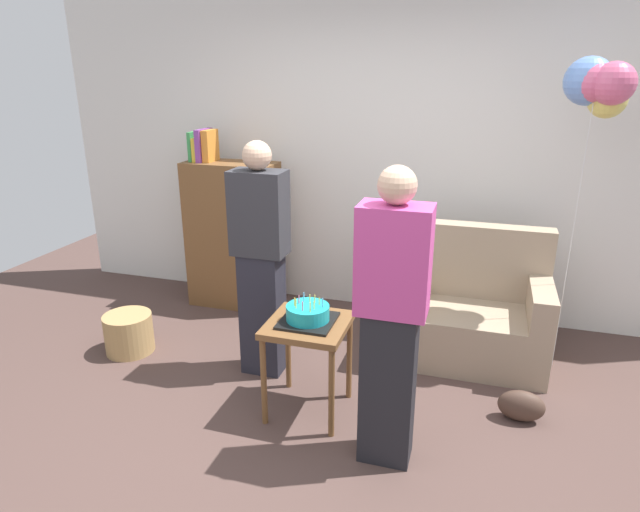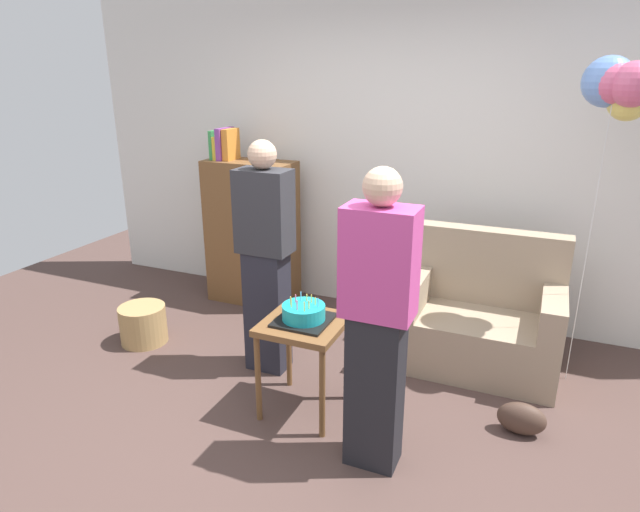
% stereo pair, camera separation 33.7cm
% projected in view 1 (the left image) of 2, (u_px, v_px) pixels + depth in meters
% --- Properties ---
extents(ground_plane, '(8.00, 8.00, 0.00)m').
position_uv_depth(ground_plane, '(309.00, 439.00, 3.17)').
color(ground_plane, '#4C3833').
extents(wall_back, '(6.00, 0.10, 2.70)m').
position_uv_depth(wall_back, '(384.00, 157.00, 4.59)').
color(wall_back, silver).
rests_on(wall_back, ground_plane).
extents(couch, '(1.10, 0.70, 0.96)m').
position_uv_depth(couch, '(469.00, 312.00, 4.03)').
color(couch, gray).
rests_on(couch, ground_plane).
extents(bookshelf, '(0.80, 0.36, 1.57)m').
position_uv_depth(bookshelf, '(233.00, 233.00, 4.82)').
color(bookshelf, brown).
rests_on(bookshelf, ground_plane).
extents(side_table, '(0.48, 0.48, 0.61)m').
position_uv_depth(side_table, '(308.00, 336.00, 3.29)').
color(side_table, brown).
rests_on(side_table, ground_plane).
extents(birthday_cake, '(0.32, 0.32, 0.17)m').
position_uv_depth(birthday_cake, '(308.00, 314.00, 3.24)').
color(birthday_cake, black).
rests_on(birthday_cake, side_table).
extents(person_blowing_candles, '(0.36, 0.22, 1.63)m').
position_uv_depth(person_blowing_candles, '(261.00, 260.00, 3.65)').
color(person_blowing_candles, '#23232D').
rests_on(person_blowing_candles, ground_plane).
extents(person_holding_cake, '(0.36, 0.22, 1.63)m').
position_uv_depth(person_holding_cake, '(391.00, 321.00, 2.77)').
color(person_holding_cake, black).
rests_on(person_holding_cake, ground_plane).
extents(wicker_basket, '(0.36, 0.36, 0.30)m').
position_uv_depth(wicker_basket, '(129.00, 333.00, 4.12)').
color(wicker_basket, '#A88451').
rests_on(wicker_basket, ground_plane).
extents(handbag, '(0.28, 0.14, 0.20)m').
position_uv_depth(handbag, '(521.00, 406.00, 3.32)').
color(handbag, '#473328').
rests_on(handbag, ground_plane).
extents(balloon_bunch, '(0.41, 0.39, 2.13)m').
position_uv_depth(balloon_bunch, '(599.00, 85.00, 3.38)').
color(balloon_bunch, silver).
rests_on(balloon_bunch, ground_plane).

